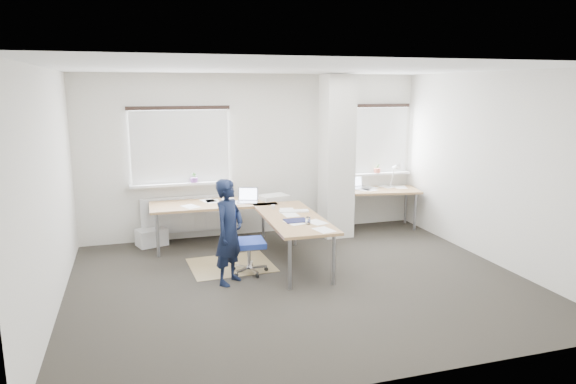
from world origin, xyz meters
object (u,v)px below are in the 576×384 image
object	(u,v)px
desk_main	(254,211)
desk_side	(380,192)
person	(229,232)
task_chair	(246,254)

from	to	relation	value
desk_main	desk_side	world-z (taller)	desk_side
desk_side	person	xyz separation A→B (m)	(-3.16, -1.92, 0.02)
desk_side	task_chair	xyz separation A→B (m)	(-2.87, -1.63, -0.41)
desk_main	task_chair	size ratio (longest dim) A/B	2.66
task_chair	person	world-z (taller)	person
desk_main	task_chair	bearing A→B (deg)	-110.11
task_chair	person	xyz separation A→B (m)	(-0.28, -0.29, 0.43)
desk_main	person	bearing A→B (deg)	-117.70
desk_main	person	xyz separation A→B (m)	(-0.58, -1.06, 0.01)
desk_side	task_chair	distance (m)	3.33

